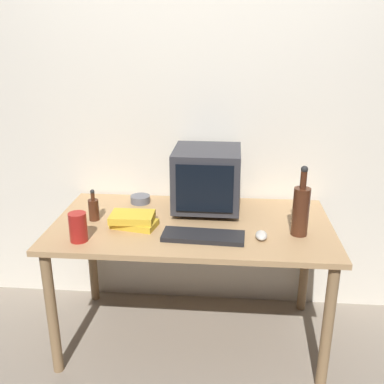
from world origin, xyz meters
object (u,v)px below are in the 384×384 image
bottle_tall (301,209)px  cd_spindle (140,199)px  computer_mouse (261,235)px  book_stack (133,220)px  metal_canister (78,227)px  crt_monitor (207,179)px  keyboard (203,236)px  bottle_short (94,209)px

bottle_tall → cd_spindle: (-0.91, 0.38, -0.12)m
computer_mouse → cd_spindle: 0.84m
book_stack → metal_canister: 0.31m
bottle_tall → book_stack: bottle_tall is taller
bottle_tall → metal_canister: size_ratio=2.49×
crt_monitor → cd_spindle: size_ratio=3.27×
keyboard → computer_mouse: (0.30, 0.02, 0.01)m
bottle_short → book_stack: bearing=-16.1°
computer_mouse → bottle_short: bearing=171.6°
computer_mouse → metal_canister: bearing=-172.0°
keyboard → bottle_short: bottle_short is taller
crt_monitor → cd_spindle: (-0.41, 0.08, -0.17)m
computer_mouse → bottle_tall: size_ratio=0.27×
keyboard → computer_mouse: 0.30m
keyboard → crt_monitor: bearing=93.8°
metal_canister → crt_monitor: bearing=37.2°
metal_canister → keyboard: bearing=7.3°
computer_mouse → cd_spindle: (-0.71, 0.45, 0.00)m
keyboard → bottle_tall: bottle_tall is taller
keyboard → metal_canister: metal_canister is taller
cd_spindle → metal_canister: size_ratio=0.80×
book_stack → metal_canister: bearing=-140.4°
crt_monitor → computer_mouse: crt_monitor is taller
bottle_short → cd_spindle: bottle_short is taller
book_stack → cd_spindle: size_ratio=2.17×
bottle_tall → book_stack: 0.89m
cd_spindle → bottle_tall: bearing=-22.7°
crt_monitor → cd_spindle: bearing=169.2°
crt_monitor → keyboard: 0.43m
crt_monitor → bottle_tall: bottle_tall is taller
bottle_tall → book_stack: size_ratio=1.43×
bottle_tall → bottle_short: (-1.12, 0.10, -0.07)m
book_stack → metal_canister: size_ratio=1.74×
crt_monitor → metal_canister: crt_monitor is taller
book_stack → metal_canister: (-0.24, -0.20, 0.04)m
cd_spindle → computer_mouse: bearing=-32.1°
crt_monitor → computer_mouse: bearing=-50.8°
keyboard → bottle_short: 0.65m
book_stack → cd_spindle: book_stack is taller
bottle_tall → book_stack: (-0.88, 0.03, -0.10)m
bottle_tall → metal_canister: bearing=-171.4°
keyboard → cd_spindle: size_ratio=3.50×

